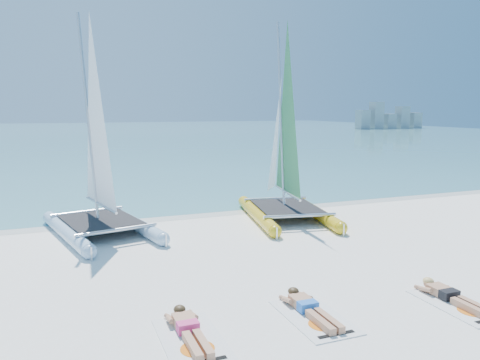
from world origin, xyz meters
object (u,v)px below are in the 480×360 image
Objects in this scene: towel_a at (192,339)px; sunbather_c at (451,295)px; towel_b at (314,317)px; sunbather_a at (189,328)px; catamaran_yellow at (283,153)px; towel_c at (458,304)px; catamaran_blue at (97,166)px; sunbather_b at (309,307)px.

towel_a is 5.27m from sunbather_c.
towel_b is (2.33, 0.00, 0.00)m from towel_a.
towel_a and towel_b have the same top height.
towel_b is at bearing -4.62° from sunbather_a.
towel_c is at bearing -81.49° from catamaran_yellow.
catamaran_blue reaches higher than sunbather_b.
sunbather_a is (-5.49, -7.51, -2.12)m from catamaran_yellow.
sunbather_b is 0.93× the size of towel_c.
sunbather_c is at bearing -6.78° from towel_b.
towel_b is at bearing -80.01° from catamaran_blue.
catamaran_yellow reaches higher than towel_b.
catamaran_blue is 4.06× the size of sunbather_b.
towel_c is at bearing -5.82° from towel_a.
sunbather_a is 0.93× the size of towel_c.
catamaran_yellow is 9.72m from towel_a.
catamaran_blue is at bearing -168.87° from catamaran_yellow.
sunbather_c reaches higher than towel_c.
catamaran_yellow is 8.42m from sunbather_b.
catamaran_yellow is at bearing 67.69° from towel_b.
towel_a is at bearing -179.91° from towel_b.
towel_c is 1.07× the size of sunbather_c.
towel_a is (0.83, -7.59, -2.08)m from catamaran_blue.
catamaran_yellow is 4.12× the size of sunbather_c.
catamaran_yellow is (6.32, 0.11, 0.15)m from catamaran_blue.
sunbather_b reaches higher than towel_b.
towel_b is (-3.16, -7.70, -2.23)m from catamaran_yellow.
catamaran_yellow reaches higher than sunbather_a.
sunbather_a reaches higher than towel_c.
sunbather_b reaches higher than towel_a.
sunbather_a is at bearing 172.12° from towel_c.
sunbather_b is at bearing 165.97° from towel_c.
sunbather_a is 1.00× the size of sunbather_c.
catamaran_blue is 3.79× the size of towel_a.
towel_b is (2.33, -0.19, -0.11)m from sunbather_a.
catamaran_blue is at bearing 126.86° from towel_c.
towel_c is (5.26, -0.73, -0.11)m from sunbather_a.
sunbather_c reaches higher than towel_a.
towel_b is 2.95m from sunbather_c.
catamaran_yellow is at bearing 53.83° from sunbather_a.
sunbather_a is at bearing 175.38° from towel_b.
sunbather_c is at bearing -10.45° from sunbather_b.
catamaran_blue is at bearing 112.64° from towel_b.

